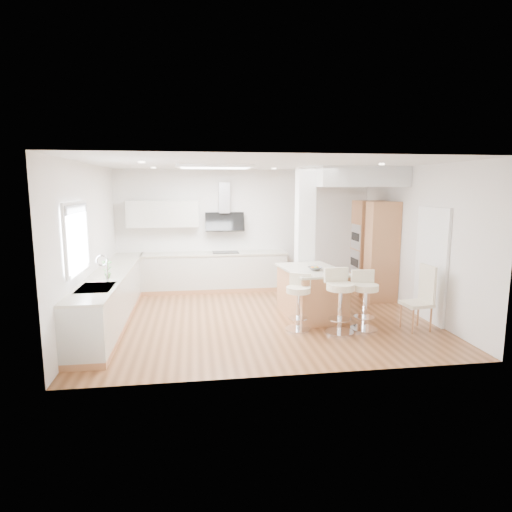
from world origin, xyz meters
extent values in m
plane|color=#925C36|center=(0.00, 0.00, 0.00)|extent=(6.00, 6.00, 0.00)
cube|color=silver|center=(0.00, 0.00, 0.00)|extent=(6.00, 5.00, 0.02)
cube|color=white|center=(0.00, 2.50, 1.40)|extent=(6.00, 0.04, 2.80)
cube|color=white|center=(-3.00, 0.00, 1.40)|extent=(0.04, 5.00, 2.80)
cube|color=white|center=(3.00, 0.00, 1.40)|extent=(0.04, 5.00, 2.80)
cube|color=white|center=(-0.80, 0.60, 2.77)|extent=(1.40, 0.95, 0.05)
cube|color=white|center=(-0.80, 0.60, 2.76)|extent=(1.25, 0.80, 0.03)
cylinder|color=white|center=(-2.00, 1.50, 2.78)|extent=(0.10, 0.10, 0.02)
cylinder|color=white|center=(-2.00, -0.50, 2.78)|extent=(0.10, 0.10, 0.02)
cylinder|color=white|center=(0.50, 1.50, 2.78)|extent=(0.10, 0.10, 0.02)
cylinder|color=white|center=(2.00, 1.00, 2.78)|extent=(0.10, 0.10, 0.02)
cylinder|color=white|center=(2.00, -0.50, 2.78)|extent=(0.10, 0.10, 0.02)
cube|color=white|center=(-2.96, -0.90, 1.65)|extent=(0.03, 1.15, 0.95)
cube|color=white|center=(-2.95, -0.90, 2.15)|extent=(0.04, 1.28, 0.06)
cube|color=white|center=(-2.95, -0.90, 1.15)|extent=(0.04, 1.28, 0.06)
cube|color=white|center=(-2.95, -1.51, 1.65)|extent=(0.04, 0.06, 0.95)
cube|color=white|center=(-2.95, -0.29, 1.65)|extent=(0.04, 0.06, 0.95)
cube|color=#999CA0|center=(-2.94, -0.90, 2.08)|extent=(0.03, 1.18, 0.14)
cube|color=#463F37|center=(2.99, -0.60, 1.00)|extent=(0.02, 0.90, 2.00)
cube|color=white|center=(2.97, -0.60, 1.00)|extent=(0.05, 1.00, 2.10)
cube|color=tan|center=(-2.70, 0.25, 0.05)|extent=(0.60, 4.50, 0.10)
cube|color=beige|center=(-2.70, 0.25, 0.48)|extent=(0.60, 4.50, 0.76)
cube|color=beige|center=(-2.70, 0.25, 0.88)|extent=(0.63, 4.50, 0.04)
cube|color=#A4A4A8|center=(-2.70, -1.00, 0.89)|extent=(0.50, 0.75, 0.02)
cube|color=#A4A4A8|center=(-2.70, -1.18, 0.84)|extent=(0.40, 0.34, 0.10)
cube|color=#A4A4A8|center=(-2.70, -0.82, 0.84)|extent=(0.40, 0.34, 0.10)
cylinder|color=silver|center=(-2.58, -0.70, 1.08)|extent=(0.02, 0.02, 0.36)
torus|color=silver|center=(-2.65, -0.70, 1.26)|extent=(0.18, 0.02, 0.18)
imported|color=#56934B|center=(-2.65, -0.35, 1.06)|extent=(0.17, 0.12, 0.33)
cube|color=tan|center=(-0.75, 2.20, 0.05)|extent=(3.30, 0.60, 0.10)
cube|color=beige|center=(-0.75, 2.20, 0.48)|extent=(3.30, 0.60, 0.76)
cube|color=beige|center=(-0.75, 2.20, 0.88)|extent=(3.33, 0.63, 0.04)
cube|color=black|center=(-0.50, 2.20, 0.91)|extent=(0.60, 0.40, 0.01)
cube|color=beige|center=(-1.90, 2.33, 1.80)|extent=(1.60, 0.34, 0.60)
cube|color=#A4A4A8|center=(-0.50, 2.40, 2.15)|extent=(0.25, 0.18, 0.70)
cube|color=black|center=(-0.50, 2.32, 1.60)|extent=(0.90, 0.26, 0.44)
cube|color=white|center=(1.05, 0.95, 1.40)|extent=(0.35, 0.35, 2.80)
cube|color=silver|center=(2.10, 1.40, 2.60)|extent=(1.78, 2.20, 0.40)
cube|color=tan|center=(2.68, 1.50, 1.05)|extent=(0.62, 0.62, 2.10)
cube|color=tan|center=(2.68, 0.80, 1.05)|extent=(0.62, 0.40, 2.10)
cube|color=#A4A4A8|center=(2.37, 1.50, 1.30)|extent=(0.02, 0.55, 0.55)
cube|color=#A4A4A8|center=(2.37, 1.50, 0.72)|extent=(0.02, 0.55, 0.55)
cube|color=black|center=(2.36, 1.50, 1.30)|extent=(0.01, 0.45, 0.18)
cube|color=black|center=(2.36, 1.50, 0.72)|extent=(0.01, 0.45, 0.18)
cube|color=tan|center=(0.95, -0.01, 0.43)|extent=(1.06, 1.50, 0.86)
cube|color=beige|center=(0.95, -0.01, 0.88)|extent=(1.15, 1.59, 0.04)
imported|color=gray|center=(0.96, -0.16, 0.93)|extent=(0.29, 0.29, 0.06)
sphere|color=orange|center=(1.00, -0.15, 0.94)|extent=(0.08, 0.08, 0.07)
sphere|color=orange|center=(0.92, -0.14, 0.94)|extent=(0.08, 0.08, 0.07)
sphere|color=#7AA436|center=(0.97, -0.20, 0.94)|extent=(0.08, 0.08, 0.07)
cylinder|color=silver|center=(0.50, -0.79, 0.01)|extent=(0.57, 0.57, 0.03)
cylinder|color=silver|center=(0.50, -0.79, 0.34)|extent=(0.09, 0.09, 0.63)
cylinder|color=silver|center=(0.50, -0.79, 0.21)|extent=(0.44, 0.44, 0.01)
cylinder|color=beige|center=(0.50, -0.79, 0.70)|extent=(0.54, 0.54, 0.10)
cube|color=beige|center=(0.57, -0.65, 0.85)|extent=(0.36, 0.20, 0.21)
cylinder|color=silver|center=(1.14, -1.03, 0.02)|extent=(0.53, 0.53, 0.03)
cylinder|color=silver|center=(1.14, -1.03, 0.38)|extent=(0.08, 0.08, 0.71)
cylinder|color=silver|center=(1.14, -1.03, 0.24)|extent=(0.41, 0.41, 0.02)
cylinder|color=beige|center=(1.14, -1.03, 0.79)|extent=(0.51, 0.51, 0.11)
cube|color=beige|center=(1.12, -0.86, 0.95)|extent=(0.42, 0.10, 0.24)
cylinder|color=silver|center=(1.61, -0.94, 0.02)|extent=(0.49, 0.49, 0.03)
cylinder|color=silver|center=(1.61, -0.94, 0.36)|extent=(0.08, 0.08, 0.67)
cylinder|color=silver|center=(1.61, -0.94, 0.23)|extent=(0.38, 0.38, 0.02)
cylinder|color=beige|center=(1.61, -0.94, 0.74)|extent=(0.46, 0.46, 0.10)
cube|color=beige|center=(1.63, -0.77, 0.89)|extent=(0.39, 0.08, 0.23)
cube|color=beige|center=(2.48, -1.05, 0.45)|extent=(0.48, 0.48, 0.06)
cube|color=beige|center=(2.67, -1.03, 0.76)|extent=(0.10, 0.40, 0.69)
cylinder|color=tan|center=(2.33, -1.25, 0.21)|extent=(0.04, 0.04, 0.42)
cylinder|color=tan|center=(2.29, -0.90, 0.21)|extent=(0.04, 0.04, 0.42)
cylinder|color=tan|center=(2.67, -1.20, 0.21)|extent=(0.04, 0.04, 0.42)
cylinder|color=tan|center=(2.63, -0.86, 0.21)|extent=(0.04, 0.04, 0.42)
camera|label=1|loc=(-1.20, -7.58, 2.40)|focal=30.00mm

